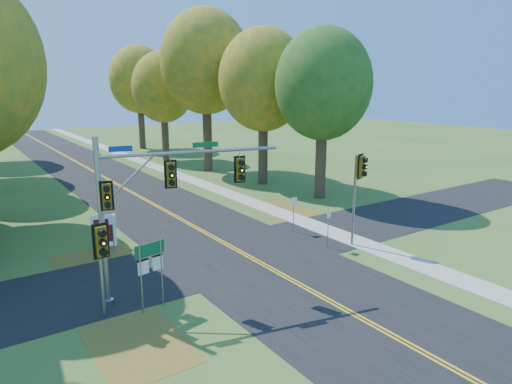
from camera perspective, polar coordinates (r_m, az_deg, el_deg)
ground at (r=22.42m, az=0.93°, el=-9.10°), size 160.00×160.00×0.00m
road_main at (r=22.42m, az=0.93°, el=-9.08°), size 8.00×160.00×0.02m
road_cross at (r=23.96m, az=-1.85°, el=-7.58°), size 60.00×6.00×0.02m
centerline_left at (r=22.36m, az=0.72°, el=-9.10°), size 0.10×160.00×0.01m
centerline_right at (r=22.47m, az=1.15°, el=-8.99°), size 0.10×160.00×0.01m
sidewalk_east at (r=26.26m, az=12.11°, el=-5.94°), size 1.60×160.00×0.06m
leaf_patch_w_near at (r=23.24m, az=-18.44°, el=-8.97°), size 4.00×6.00×0.00m
leaf_patch_e at (r=30.84m, az=4.82°, el=-2.84°), size 3.50×8.00×0.00m
leaf_patch_w_far at (r=16.92m, az=-14.85°, el=-17.46°), size 3.00×5.00×0.00m
tree_e_a at (r=34.86m, az=8.40°, el=13.11°), size 7.20×7.20×12.73m
tree_e_b at (r=39.79m, az=0.93°, el=13.77°), size 7.60×7.60×13.33m
tree_e_c at (r=46.18m, az=-6.27°, el=15.81°), size 8.80×8.80×15.79m
tree_e_d at (r=54.14m, az=-11.51°, el=12.67°), size 7.00×7.00×12.32m
tree_e_e at (r=64.54m, az=-14.38°, el=13.43°), size 7.80×7.80×13.74m
traffic_mast at (r=18.14m, az=-13.16°, el=-0.53°), size 7.24×1.84×6.71m
east_signal_pole at (r=24.44m, az=12.77°, el=1.85°), size 0.57×0.68×5.06m
ped_signal_pole at (r=17.52m, az=-18.79°, el=-6.68°), size 0.59×0.68×3.72m
route_sign_cluster at (r=17.98m, az=-13.04°, el=-8.50°), size 1.28×0.33×2.80m
info_kiosk at (r=25.91m, az=-18.49°, el=-4.64°), size 1.27×0.51×1.75m
reg_sign_e_north at (r=26.83m, az=4.75°, el=-1.99°), size 0.42×0.07×2.19m
reg_sign_e_south at (r=24.44m, az=9.05°, el=-3.59°), size 0.40×0.18×2.21m
reg_sign_w at (r=24.80m, az=-17.49°, el=-4.18°), size 0.38×0.06×1.99m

